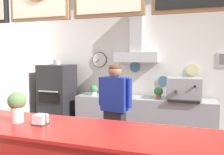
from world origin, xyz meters
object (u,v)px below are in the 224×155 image
Objects in this scene: pizza_oven at (58,101)px; basil_vase at (17,106)px; potted_thyme at (94,90)px; espresso_machine at (184,89)px; shop_worker at (115,112)px; potted_rosemary at (116,90)px; potted_sage at (158,92)px; napkin_holder at (40,120)px.

pizza_oven is 2.48m from basil_vase.
basil_vase reaches higher than potted_thyme.
basil_vase is at bearing -123.23° from espresso_machine.
shop_worker is 1.45m from espresso_machine.
basil_vase is (-0.31, -2.44, 0.16)m from potted_rosemary.
pizza_oven is 8.38× the size of potted_thyme.
espresso_machine is 2.89× the size of potted_sage.
potted_rosemary is at bearing 8.04° from pizza_oven.
shop_worker is at bearing 65.90° from basil_vase.
potted_thyme is (0.74, 0.17, 0.24)m from pizza_oven.
espresso_machine is 0.47m from potted_sage.
potted_sage is at bearing 65.57° from basil_vase.
potted_sage is 0.93× the size of potted_rosemary.
potted_thyme is at bearing 94.09° from basil_vase.
espresso_machine is 2.89m from basil_vase.
pizza_oven reaches higher than espresso_machine.
shop_worker is 8.15× the size of potted_thyme.
basil_vase is (-1.12, -2.47, 0.17)m from potted_sage.
espresso_machine is at bearing 61.33° from napkin_holder.
basil_vase is at bearing 73.16° from shop_worker.
pizza_oven is 2.57m from napkin_holder.
basil_vase is (-0.27, -0.01, 0.12)m from napkin_holder.
potted_thyme is 1.36× the size of napkin_holder.
pizza_oven is 7.34× the size of potted_rosemary.
potted_rosemary is at bearing 89.06° from napkin_holder.
shop_worker is (1.53, -0.90, 0.09)m from pizza_oven.
napkin_holder is at bearing -109.18° from potted_sage.
napkin_holder is at bearing -79.71° from potted_thyme.
potted_thyme is at bearing 179.03° from espresso_machine.
shop_worker reaches higher than napkin_holder.
espresso_machine is 1.89× the size of basil_vase.
pizza_oven is at bearing -171.96° from potted_rosemary.
pizza_oven is 1.26m from potted_rosemary.
pizza_oven reaches higher than basil_vase.
basil_vase is (0.17, -2.44, 0.18)m from potted_thyme.
pizza_oven reaches higher than potted_thyme.
napkin_holder is at bearing 83.01° from shop_worker.
shop_worker is at bearing -30.55° from pizza_oven.
potted_thyme is at bearing 100.29° from napkin_holder.
shop_worker is 7.13× the size of potted_rosemary.
espresso_machine is (0.97, 1.05, 0.24)m from shop_worker.
potted_sage is 2.72m from basil_vase.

